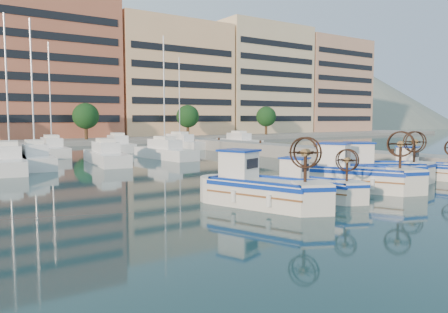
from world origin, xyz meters
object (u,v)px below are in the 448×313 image
Objects in this scene: fishing_boat_a at (260,187)px; fishing_boat_c at (356,174)px; fishing_boat_b at (312,185)px; fishing_boat_e at (423,167)px; fishing_boat_d at (378,169)px.

fishing_boat_a is 6.98m from fishing_boat_c.
fishing_boat_b is 3.92m from fishing_boat_c.
fishing_boat_c reaches higher than fishing_boat_a.
fishing_boat_a reaches higher than fishing_boat_e.
fishing_boat_c is 1.05× the size of fishing_boat_d.
fishing_boat_b is at bearing 161.89° from fishing_boat_c.
fishing_boat_c is at bearing 141.23° from fishing_boat_d.
fishing_boat_b is at bearing 168.90° from fishing_boat_e.
fishing_boat_e is at bearing -14.36° from fishing_boat_b.
fishing_boat_a is 1.21× the size of fishing_boat_e.
fishing_boat_a is at bearing 167.38° from fishing_boat_e.
fishing_boat_b is 0.97× the size of fishing_boat_e.
fishing_boat_d reaches higher than fishing_boat_e.
fishing_boat_b is 11.22m from fishing_boat_e.
fishing_boat_b is at bearing -20.58° from fishing_boat_a.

